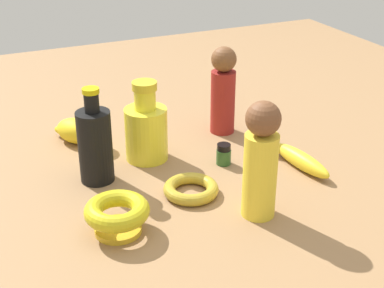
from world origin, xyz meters
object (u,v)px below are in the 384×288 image
bottle_tall (95,144)px  cat_figurine (80,128)px  person_figure_child (223,90)px  bangle (191,189)px  nail_polish_jar (224,154)px  person_figure_adult (261,160)px  bottle_short (146,129)px  bowl (117,213)px  banana (301,160)px

bottle_tall → cat_figurine: size_ratio=1.55×
bottle_tall → person_figure_child: size_ratio=0.94×
bangle → nail_polish_jar: 0.15m
bottle_tall → cat_figurine: bearing=-3.5°
cat_figurine → person_figure_adult: person_figure_adult is taller
cat_figurine → bottle_short: bearing=-139.2°
bangle → bottle_short: size_ratio=0.61×
bowl → bottle_tall: size_ratio=0.57×
nail_polish_jar → cat_figurine: cat_figurine is taller
person_figure_child → banana: person_figure_child is taller
bangle → bottle_short: bearing=7.9°
bowl → nail_polish_jar: 0.32m
bangle → person_figure_adult: size_ratio=0.49×
person_figure_child → bangle: bearing=141.5°
person_figure_adult → banana: bearing=-56.0°
cat_figurine → person_figure_adult: (-0.43, -0.22, 0.07)m
person_figure_adult → nail_polish_jar: bearing=-9.1°
bowl → bottle_tall: bearing=-5.3°
bottle_tall → banana: size_ratio=1.18×
bottle_tall → nail_polish_jar: size_ratio=4.30×
cat_figurine → person_figure_adult: size_ratio=0.58×
bottle_tall → bottle_short: (0.05, -0.13, -0.01)m
bowl → person_figure_adult: (-0.05, -0.25, 0.07)m
bangle → cat_figurine: size_ratio=0.84×
nail_polish_jar → person_figure_adult: size_ratio=0.21×
bottle_tall → bowl: bearing=174.7°
banana → nail_polish_jar: bearing=52.9°
person_figure_child → nail_polish_jar: bearing=154.0°
bangle → person_figure_adult: (-0.11, -0.08, 0.10)m
bangle → bottle_tall: size_ratio=0.55×
bangle → banana: bearing=-89.3°
bangle → nail_polish_jar: bearing=-53.1°
bangle → bottle_tall: 0.21m
bottle_tall → nail_polish_jar: (-0.04, -0.27, -0.06)m
person_figure_adult → cat_figurine: bearing=27.6°
person_figure_adult → bottle_short: person_figure_adult is taller
person_figure_child → bottle_tall: bearing=107.5°
bowl → nail_polish_jar: bearing=-62.1°
bowl → person_figure_child: size_ratio=0.54×
bangle → nail_polish_jar: (0.09, -0.12, 0.01)m
nail_polish_jar → person_figure_child: (0.15, -0.07, 0.08)m
bottle_short → banana: bottle_short is taller
bowl → person_figure_child: bearing=-49.9°
bottle_short → person_figure_adult: bearing=-159.7°
nail_polish_jar → person_figure_adult: (-0.20, 0.03, 0.09)m
nail_polish_jar → bottle_short: bottle_short is taller
bowl → banana: 0.43m
bottle_short → banana: size_ratio=1.05×
nail_polish_jar → person_figure_adult: person_figure_adult is taller
cat_figurine → banana: 0.50m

